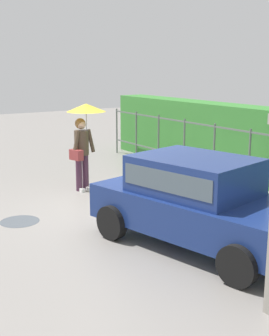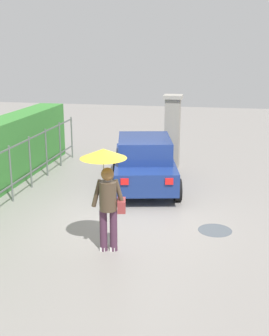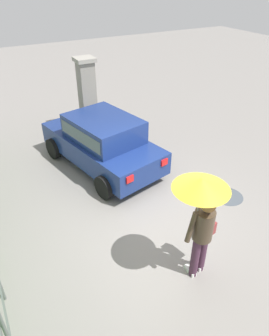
% 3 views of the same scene
% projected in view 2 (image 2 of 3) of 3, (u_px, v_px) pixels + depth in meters
% --- Properties ---
extents(ground_plane, '(40.00, 40.00, 0.00)m').
position_uv_depth(ground_plane, '(135.00, 217.00, 10.45)').
color(ground_plane, gray).
extents(car, '(3.97, 2.47, 1.48)m').
position_uv_depth(car, '(144.00, 160.00, 12.49)').
color(car, navy).
rests_on(car, ground).
extents(pedestrian, '(0.91, 0.91, 2.07)m').
position_uv_depth(pedestrian, '(106.00, 179.00, 8.43)').
color(pedestrian, '#47283D').
rests_on(pedestrian, ground).
extents(gate_pillar, '(0.60, 0.60, 2.42)m').
position_uv_depth(gate_pillar, '(172.00, 131.00, 14.50)').
color(gate_pillar, gray).
rests_on(gate_pillar, ground).
extents(puddle_near, '(0.75, 0.75, 0.00)m').
position_uv_depth(puddle_near, '(215.00, 230.00, 9.71)').
color(puddle_near, '#4C545B').
rests_on(puddle_near, ground).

